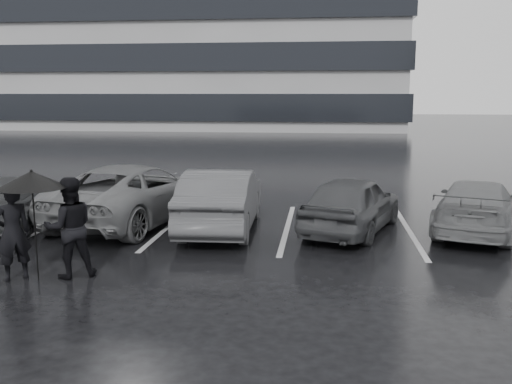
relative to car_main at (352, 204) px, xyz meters
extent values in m
plane|color=black|center=(-2.07, -2.29, -0.65)|extent=(160.00, 160.00, 0.00)
cube|color=black|center=(-24.07, 45.71, 1.35)|extent=(60.60, 25.60, 2.20)
cube|color=black|center=(-24.07, 45.71, 5.35)|extent=(60.60, 25.60, 2.20)
cube|color=black|center=(-24.07, 45.71, 9.35)|extent=(60.60, 25.60, 2.20)
imported|color=black|center=(0.00, 0.00, 0.00)|extent=(2.70, 4.10, 1.30)
imported|color=#2E2E31|center=(-2.98, -0.12, 0.06)|extent=(1.66, 4.35, 1.42)
imported|color=#4A4A4C|center=(-5.23, 0.42, 0.07)|extent=(3.38, 5.52, 1.43)
imported|color=black|center=(-8.12, -0.43, -0.05)|extent=(2.81, 4.44, 1.20)
imported|color=#4A4A4C|center=(2.80, 0.27, -0.05)|extent=(2.88, 4.44, 1.20)
imported|color=black|center=(-5.81, -4.09, 0.16)|extent=(0.70, 0.69, 1.63)
imported|color=black|center=(-4.93, -3.82, 0.21)|extent=(1.06, 0.99, 1.73)
cylinder|color=black|center=(-5.41, -4.08, 0.16)|extent=(0.02, 0.02, 1.62)
cone|color=black|center=(-5.41, -4.08, 1.07)|extent=(1.11, 1.11, 0.28)
sphere|color=black|center=(-5.41, -4.08, 1.21)|extent=(0.05, 0.05, 0.05)
cube|color=#B6B5B8|center=(-7.07, 0.21, -0.65)|extent=(0.12, 5.00, 0.00)
cube|color=#B6B5B8|center=(-4.27, 0.21, -0.65)|extent=(0.12, 5.00, 0.00)
cube|color=#B6B5B8|center=(-1.47, 0.21, -0.65)|extent=(0.12, 5.00, 0.00)
cube|color=#B6B5B8|center=(1.33, 0.21, -0.65)|extent=(0.12, 5.00, 0.00)
camera|label=1|loc=(-0.68, -12.82, 2.46)|focal=40.00mm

